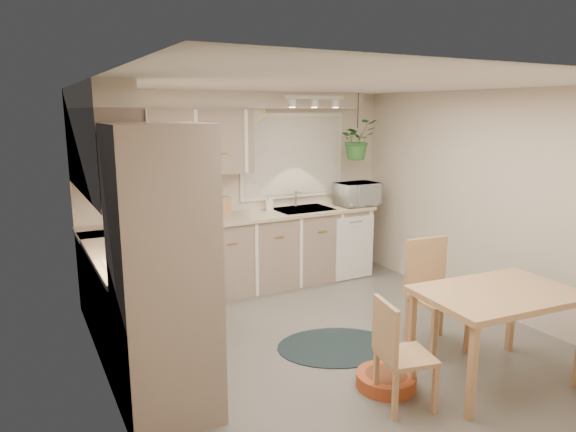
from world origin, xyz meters
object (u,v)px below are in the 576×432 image
object	(u,v)px
dining_table	(495,336)
braided_rug	(337,347)
chair_back	(439,296)
microwave	(357,192)
pet_bed	(386,380)
chair_left	(406,353)

from	to	relation	value
dining_table	braided_rug	size ratio (longest dim) A/B	1.10
chair_back	microwave	distance (m)	2.37
chair_back	pet_bed	world-z (taller)	chair_back
chair_back	microwave	size ratio (longest dim) A/B	1.84
chair_left	pet_bed	bearing A→B (deg)	-176.28
microwave	chair_back	bearing A→B (deg)	-109.09
dining_table	chair_back	size ratio (longest dim) A/B	1.22
dining_table	pet_bed	xyz separation A→B (m)	(-0.83, 0.33, -0.33)
chair_left	braided_rug	bearing A→B (deg)	-171.43
braided_rug	chair_back	bearing A→B (deg)	-27.62
chair_back	pet_bed	bearing A→B (deg)	26.76
dining_table	chair_back	world-z (taller)	chair_back
braided_rug	microwave	bearing A→B (deg)	50.01
chair_left	pet_bed	size ratio (longest dim) A/B	1.73
chair_back	braided_rug	xyz separation A→B (m)	(-0.83, 0.43, -0.50)
chair_left	microwave	size ratio (longest dim) A/B	1.53
chair_left	chair_back	world-z (taller)	chair_back
braided_rug	microwave	world-z (taller)	microwave
chair_left	braided_rug	xyz separation A→B (m)	(0.08, 1.04, -0.41)
chair_left	microwave	xyz separation A→B (m)	(1.56, 2.80, 0.71)
braided_rug	pet_bed	size ratio (longest dim) A/B	2.33
chair_back	dining_table	bearing A→B (deg)	92.05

